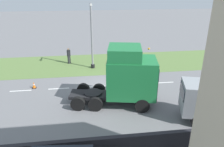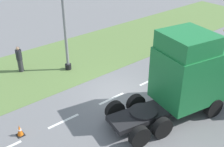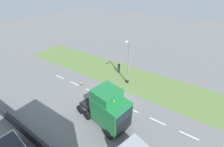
{
  "view_description": "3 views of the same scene",
  "coord_description": "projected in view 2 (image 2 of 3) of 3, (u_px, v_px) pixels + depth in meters",
  "views": [
    {
      "loc": [
        17.59,
        -1.51,
        8.51
      ],
      "look_at": [
        0.74,
        0.71,
        1.48
      ],
      "focal_mm": 35.0,
      "sensor_mm": 36.0,
      "label": 1
    },
    {
      "loc": [
        10.35,
        -9.29,
        9.12
      ],
      "look_at": [
        -0.64,
        -0.13,
        1.19
      ],
      "focal_mm": 45.0,
      "sensor_mm": 36.0,
      "label": 2
    },
    {
      "loc": [
        12.1,
        7.78,
        13.01
      ],
      "look_at": [
        -1.56,
        -1.35,
        2.94
      ],
      "focal_mm": 24.0,
      "sensor_mm": 36.0,
      "label": 3
    }
  ],
  "objects": [
    {
      "name": "grass_verge",
      "position": [
        67.0,
        60.0,
        20.61
      ],
      "size": [
        7.0,
        44.0,
        0.01
      ],
      "color": "#607F42",
      "rests_on": "ground"
    },
    {
      "name": "pedestrian",
      "position": [
        20.0,
        59.0,
        18.67
      ],
      "size": [
        0.39,
        0.39,
        1.82
      ],
      "color": "#333338",
      "rests_on": "ground"
    },
    {
      "name": "ground_plane",
      "position": [
        121.0,
        94.0,
        16.58
      ],
      "size": [
        120.0,
        120.0,
        0.0
      ],
      "primitive_type": "plane",
      "color": "slate",
      "rests_on": "ground"
    },
    {
      "name": "lane_markings",
      "position": [
        112.0,
        99.0,
        16.19
      ],
      "size": [
        0.16,
        21.0,
        0.0
      ],
      "color": "white",
      "rests_on": "ground"
    },
    {
      "name": "lorry_cab",
      "position": [
        187.0,
        74.0,
        14.13
      ],
      "size": [
        3.6,
        6.62,
        4.63
      ],
      "rotation": [
        0.0,
        0.0,
        -0.19
      ],
      "color": "black",
      "rests_on": "ground"
    },
    {
      "name": "lamp_post",
      "position": [
        65.0,
        28.0,
        17.85
      ],
      "size": [
        1.33,
        0.42,
        6.77
      ],
      "color": "black",
      "rests_on": "ground"
    },
    {
      "name": "traffic_cone_lead",
      "position": [
        20.0,
        131.0,
        13.34
      ],
      "size": [
        0.36,
        0.36,
        0.58
      ],
      "color": "black",
      "rests_on": "ground"
    }
  ]
}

